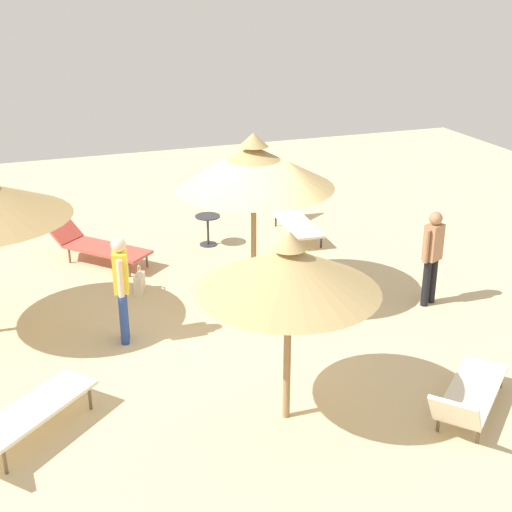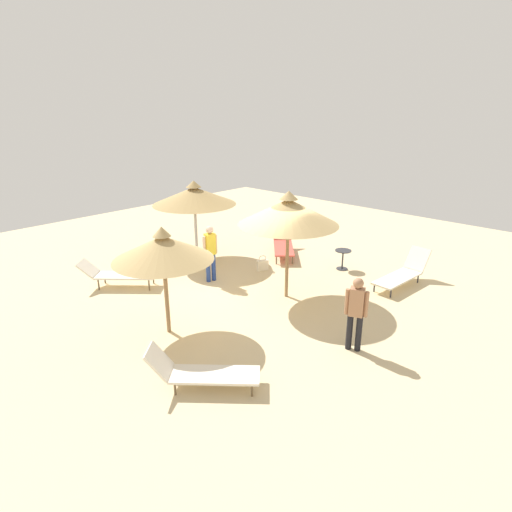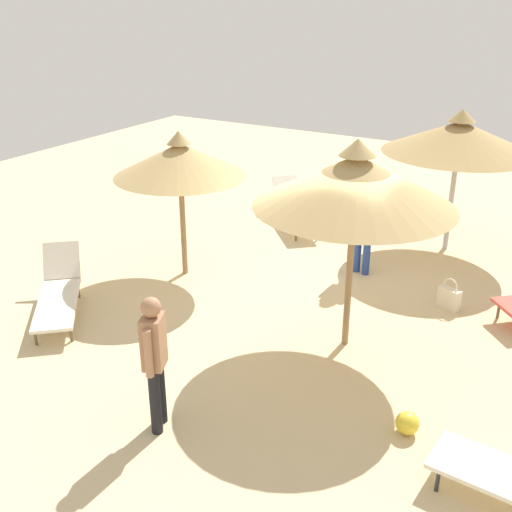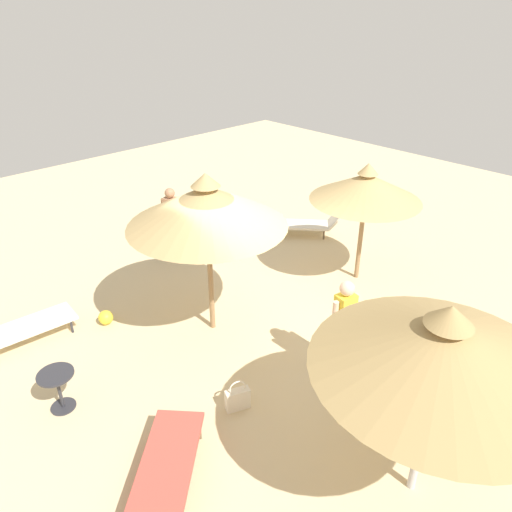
{
  "view_description": "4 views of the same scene",
  "coord_description": "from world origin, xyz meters",
  "px_view_note": "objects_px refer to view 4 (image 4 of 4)",
  "views": [
    {
      "loc": [
        3.07,
        9.73,
        5.32
      ],
      "look_at": [
        -0.45,
        -0.06,
        1.1
      ],
      "focal_mm": 49.56,
      "sensor_mm": 36.0,
      "label": 1
    },
    {
      "loc": [
        -7.28,
        7.65,
        4.94
      ],
      "look_at": [
        -0.74,
        0.64,
        1.55
      ],
      "focal_mm": 29.62,
      "sensor_mm": 36.0,
      "label": 2
    },
    {
      "loc": [
        -7.74,
        -3.39,
        4.61
      ],
      "look_at": [
        -0.91,
        0.62,
        1.16
      ],
      "focal_mm": 42.94,
      "sensor_mm": 36.0,
      "label": 3
    },
    {
      "loc": [
        5.04,
        -5.06,
        5.31
      ],
      "look_at": [
        -0.42,
        0.2,
        1.22
      ],
      "focal_mm": 33.6,
      "sensor_mm": 36.0,
      "label": 4
    }
  ],
  "objects_px": {
    "beach_ball": "(106,317)",
    "handbag": "(238,398)",
    "parasol_umbrella_far_left": "(443,346)",
    "person_standing_near_left": "(172,218)",
    "parasol_umbrella_near_left": "(207,206)",
    "lounge_chair_far_right": "(502,341)",
    "person_standing_front": "(344,323)",
    "lounge_chair_center": "(1,332)",
    "lounge_chair_near_right": "(159,486)",
    "parasol_umbrella_back": "(366,187)",
    "side_table_round": "(58,385)",
    "lounge_chair_edge": "(307,222)"
  },
  "relations": [
    {
      "from": "side_table_round",
      "to": "parasol_umbrella_far_left",
      "type": "bearing_deg",
      "value": 30.8
    },
    {
      "from": "parasol_umbrella_far_left",
      "to": "side_table_round",
      "type": "xyz_separation_m",
      "value": [
        -4.23,
        -2.52,
        -1.75
      ]
    },
    {
      "from": "lounge_chair_near_right",
      "to": "parasol_umbrella_near_left",
      "type": "bearing_deg",
      "value": 131.0
    },
    {
      "from": "parasol_umbrella_near_left",
      "to": "lounge_chair_center",
      "type": "bearing_deg",
      "value": -123.53
    },
    {
      "from": "lounge_chair_center",
      "to": "side_table_round",
      "type": "relative_size",
      "value": 3.54
    },
    {
      "from": "lounge_chair_center",
      "to": "handbag",
      "type": "relative_size",
      "value": 4.38
    },
    {
      "from": "lounge_chair_near_right",
      "to": "handbag",
      "type": "distance_m",
      "value": 1.79
    },
    {
      "from": "parasol_umbrella_far_left",
      "to": "person_standing_near_left",
      "type": "distance_m",
      "value": 7.25
    },
    {
      "from": "lounge_chair_center",
      "to": "lounge_chair_near_right",
      "type": "bearing_deg",
      "value": 3.75
    },
    {
      "from": "parasol_umbrella_far_left",
      "to": "person_standing_near_left",
      "type": "height_order",
      "value": "parasol_umbrella_far_left"
    },
    {
      "from": "person_standing_near_left",
      "to": "lounge_chair_center",
      "type": "bearing_deg",
      "value": -79.0
    },
    {
      "from": "lounge_chair_near_right",
      "to": "person_standing_front",
      "type": "height_order",
      "value": "person_standing_front"
    },
    {
      "from": "person_standing_front",
      "to": "beach_ball",
      "type": "xyz_separation_m",
      "value": [
        -3.79,
        -2.04,
        -0.84
      ]
    },
    {
      "from": "parasol_umbrella_far_left",
      "to": "person_standing_front",
      "type": "bearing_deg",
      "value": 151.97
    },
    {
      "from": "person_standing_front",
      "to": "side_table_round",
      "type": "xyz_separation_m",
      "value": [
        -2.35,
        -3.52,
        -0.55
      ]
    },
    {
      "from": "lounge_chair_far_right",
      "to": "side_table_round",
      "type": "bearing_deg",
      "value": -125.17
    },
    {
      "from": "lounge_chair_near_right",
      "to": "person_standing_near_left",
      "type": "relative_size",
      "value": 1.27
    },
    {
      "from": "lounge_chair_near_right",
      "to": "lounge_chair_center",
      "type": "bearing_deg",
      "value": -176.25
    },
    {
      "from": "parasol_umbrella_near_left",
      "to": "beach_ball",
      "type": "height_order",
      "value": "parasol_umbrella_near_left"
    },
    {
      "from": "parasol_umbrella_near_left",
      "to": "lounge_chair_far_right",
      "type": "relative_size",
      "value": 1.47
    },
    {
      "from": "person_standing_near_left",
      "to": "handbag",
      "type": "distance_m",
      "value": 5.09
    },
    {
      "from": "parasol_umbrella_near_left",
      "to": "parasol_umbrella_far_left",
      "type": "relative_size",
      "value": 1.06
    },
    {
      "from": "lounge_chair_center",
      "to": "lounge_chair_near_right",
      "type": "xyz_separation_m",
      "value": [
        4.31,
        0.28,
        0.02
      ]
    },
    {
      "from": "parasol_umbrella_near_left",
      "to": "lounge_chair_far_right",
      "type": "bearing_deg",
      "value": 35.36
    },
    {
      "from": "lounge_chair_far_right",
      "to": "person_standing_front",
      "type": "height_order",
      "value": "person_standing_front"
    },
    {
      "from": "handbag",
      "to": "lounge_chair_near_right",
      "type": "bearing_deg",
      "value": -72.07
    },
    {
      "from": "parasol_umbrella_far_left",
      "to": "lounge_chair_far_right",
      "type": "xyz_separation_m",
      "value": [
        -0.23,
        3.15,
        -1.79
      ]
    },
    {
      "from": "parasol_umbrella_back",
      "to": "beach_ball",
      "type": "xyz_separation_m",
      "value": [
        -2.2,
        -4.73,
        -1.91
      ]
    },
    {
      "from": "beach_ball",
      "to": "parasol_umbrella_back",
      "type": "bearing_deg",
      "value": 65.02
    },
    {
      "from": "lounge_chair_center",
      "to": "person_standing_front",
      "type": "bearing_deg",
      "value": 40.26
    },
    {
      "from": "lounge_chair_edge",
      "to": "side_table_round",
      "type": "relative_size",
      "value": 3.02
    },
    {
      "from": "lounge_chair_far_right",
      "to": "side_table_round",
      "type": "distance_m",
      "value": 6.94
    },
    {
      "from": "lounge_chair_center",
      "to": "handbag",
      "type": "xyz_separation_m",
      "value": [
        3.76,
        1.97,
        -0.18
      ]
    },
    {
      "from": "beach_ball",
      "to": "handbag",
      "type": "bearing_deg",
      "value": 6.38
    },
    {
      "from": "parasol_umbrella_far_left",
      "to": "beach_ball",
      "type": "xyz_separation_m",
      "value": [
        -5.67,
        -1.04,
        -2.05
      ]
    },
    {
      "from": "lounge_chair_far_right",
      "to": "parasol_umbrella_far_left",
      "type": "bearing_deg",
      "value": -85.78
    },
    {
      "from": "parasol_umbrella_near_left",
      "to": "lounge_chair_edge",
      "type": "relative_size",
      "value": 1.52
    },
    {
      "from": "parasol_umbrella_near_left",
      "to": "person_standing_front",
      "type": "relative_size",
      "value": 1.72
    },
    {
      "from": "person_standing_front",
      "to": "lounge_chair_near_right",
      "type": "bearing_deg",
      "value": -90.12
    },
    {
      "from": "beach_ball",
      "to": "lounge_chair_edge",
      "type": "bearing_deg",
      "value": 89.28
    },
    {
      "from": "lounge_chair_edge",
      "to": "parasol_umbrella_near_left",
      "type": "bearing_deg",
      "value": -71.92
    },
    {
      "from": "person_standing_near_left",
      "to": "side_table_round",
      "type": "xyz_separation_m",
      "value": [
        2.76,
        -3.97,
        -0.52
      ]
    },
    {
      "from": "parasol_umbrella_near_left",
      "to": "side_table_round",
      "type": "relative_size",
      "value": 4.59
    },
    {
      "from": "parasol_umbrella_near_left",
      "to": "parasol_umbrella_far_left",
      "type": "distance_m",
      "value": 4.24
    },
    {
      "from": "handbag",
      "to": "lounge_chair_edge",
      "type": "bearing_deg",
      "value": 121.31
    },
    {
      "from": "lounge_chair_far_right",
      "to": "beach_ball",
      "type": "bearing_deg",
      "value": -142.35
    },
    {
      "from": "parasol_umbrella_back",
      "to": "handbag",
      "type": "height_order",
      "value": "parasol_umbrella_back"
    },
    {
      "from": "person_standing_front",
      "to": "beach_ball",
      "type": "distance_m",
      "value": 4.39
    },
    {
      "from": "parasol_umbrella_far_left",
      "to": "lounge_chair_far_right",
      "type": "distance_m",
      "value": 3.63
    },
    {
      "from": "parasol_umbrella_far_left",
      "to": "beach_ball",
      "type": "height_order",
      "value": "parasol_umbrella_far_left"
    }
  ]
}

